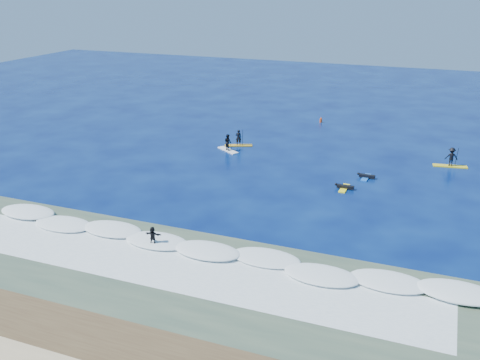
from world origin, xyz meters
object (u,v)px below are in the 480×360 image
at_px(sup_paddler_right, 451,158).
at_px(prone_paddler_near, 344,187).
at_px(marker_buoy, 321,120).
at_px(prone_paddler_far, 366,177).
at_px(sup_paddler_left, 239,140).
at_px(sup_paddler_center, 228,144).
at_px(wave_surfer, 153,237).

xyz_separation_m(sup_paddler_right, prone_paddler_near, (-8.67, -9.91, -0.74)).
bearing_deg(marker_buoy, prone_paddler_far, -65.02).
xyz_separation_m(prone_paddler_near, marker_buoy, (-7.47, 22.48, 0.18)).
bearing_deg(sup_paddler_left, sup_paddler_center, -124.60).
distance_m(prone_paddler_near, marker_buoy, 23.69).
distance_m(sup_paddler_center, prone_paddler_far, 15.77).
xyz_separation_m(sup_paddler_left, marker_buoy, (6.18, 13.67, -0.34)).
distance_m(sup_paddler_right, marker_buoy, 20.47).
bearing_deg(marker_buoy, sup_paddler_left, -114.31).
xyz_separation_m(sup_paddler_right, marker_buoy, (-16.14, 12.58, -0.56)).
distance_m(prone_paddler_far, wave_surfer, 22.65).
height_order(prone_paddler_near, marker_buoy, marker_buoy).
height_order(sup_paddler_left, sup_paddler_right, sup_paddler_right).
height_order(sup_paddler_left, marker_buoy, sup_paddler_left).
relative_size(sup_paddler_right, wave_surfer, 1.73).
bearing_deg(sup_paddler_left, prone_paddler_far, -42.65).
bearing_deg(prone_paddler_far, sup_paddler_right, -45.52).
relative_size(prone_paddler_near, wave_surfer, 1.13).
bearing_deg(sup_paddler_left, wave_surfer, -105.52).
relative_size(sup_paddler_left, prone_paddler_near, 1.44).
relative_size(sup_paddler_left, sup_paddler_right, 0.94).
bearing_deg(prone_paddler_far, wave_surfer, 152.30).
relative_size(sup_paddler_center, prone_paddler_far, 1.36).
bearing_deg(sup_paddler_left, marker_buoy, 42.46).
xyz_separation_m(prone_paddler_near, prone_paddler_far, (1.37, 3.52, -0.00)).
xyz_separation_m(sup_paddler_left, wave_surfer, (3.34, -24.70, 0.11)).
bearing_deg(sup_paddler_right, prone_paddler_far, -147.82).
bearing_deg(sup_paddler_left, sup_paddler_right, -20.41).
xyz_separation_m(sup_paddler_center, sup_paddler_right, (22.74, 3.18, 0.10)).
height_order(sup_paddler_center, sup_paddler_right, sup_paddler_right).
bearing_deg(sup_paddler_right, wave_surfer, -135.32).
xyz_separation_m(wave_surfer, marker_buoy, (2.83, 38.37, -0.45)).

